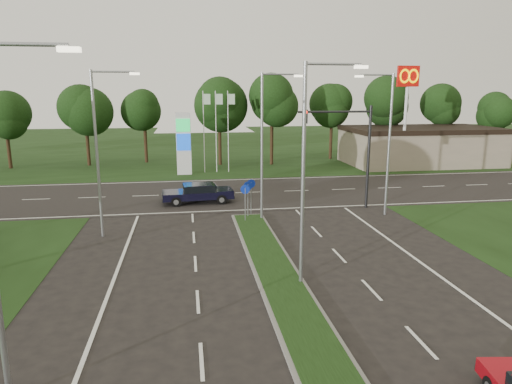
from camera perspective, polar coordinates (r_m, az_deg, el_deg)
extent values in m
plane|color=black|center=(14.26, 8.58, -21.20)|extent=(160.00, 160.00, 0.00)
cube|color=black|center=(66.87, -5.46, 5.56)|extent=(160.00, 50.00, 0.02)
cube|color=black|center=(36.36, -2.59, -0.13)|extent=(160.00, 12.00, 0.02)
cube|color=slate|center=(17.58, 4.64, -14.00)|extent=(2.00, 26.00, 0.12)
cube|color=gray|center=(54.17, 19.82, 5.43)|extent=(16.00, 9.00, 4.00)
cylinder|color=gray|center=(18.20, 5.89, 1.68)|extent=(0.16, 0.16, 9.00)
cylinder|color=gray|center=(18.23, 9.68, 15.49)|extent=(2.20, 0.10, 0.10)
cube|color=#FFF2CC|center=(18.60, 13.00, 14.98)|extent=(0.50, 0.22, 0.12)
cylinder|color=gray|center=(27.88, 0.73, 5.45)|extent=(0.16, 0.16, 9.00)
cylinder|color=gray|center=(27.90, 3.06, 14.49)|extent=(2.20, 0.10, 0.10)
cube|color=#FFF2CC|center=(28.14, 5.32, 14.24)|extent=(0.50, 0.22, 0.12)
cylinder|color=gray|center=(11.93, -27.71, 16.04)|extent=(2.20, 0.10, 0.10)
cube|color=#FFF2CC|center=(11.63, -22.33, 16.15)|extent=(0.50, 0.22, 0.12)
cylinder|color=gray|center=(25.97, -19.24, 4.25)|extent=(0.16, 0.16, 9.00)
cylinder|color=gray|center=(25.59, -17.47, 14.16)|extent=(2.20, 0.10, 0.10)
cube|color=#FFF2CC|center=(25.45, -14.93, 14.09)|extent=(0.50, 0.22, 0.12)
cylinder|color=gray|center=(30.32, 16.28, 5.52)|extent=(0.16, 0.16, 9.00)
cylinder|color=gray|center=(29.70, 14.82, 13.98)|extent=(2.20, 0.10, 0.10)
cube|color=#FFF2CC|center=(29.28, 12.78, 13.92)|extent=(0.50, 0.22, 0.12)
cylinder|color=black|center=(32.05, 13.87, 4.19)|extent=(0.20, 0.20, 7.00)
cylinder|color=black|center=(30.91, 9.82, 9.86)|extent=(5.00, 0.14, 0.14)
cube|color=black|center=(30.35, 6.16, 9.36)|extent=(0.28, 0.28, 0.90)
sphere|color=#FF190C|center=(30.16, 6.27, 9.91)|extent=(0.20, 0.20, 0.20)
cylinder|color=gray|center=(27.86, -1.35, -1.67)|extent=(0.06, 0.06, 2.20)
cylinder|color=#0C26A5|center=(27.63, -1.36, 0.34)|extent=(0.56, 0.04, 0.56)
cylinder|color=gray|center=(28.86, -1.02, -1.18)|extent=(0.06, 0.06, 2.20)
cylinder|color=#0C26A5|center=(28.64, -1.02, 0.77)|extent=(0.56, 0.04, 0.56)
cylinder|color=gray|center=(29.57, -0.62, -0.84)|extent=(0.06, 0.06, 2.20)
cylinder|color=#0C26A5|center=(29.36, -0.63, 1.06)|extent=(0.56, 0.04, 0.56)
cube|color=silver|center=(44.57, -9.03, 5.95)|extent=(1.40, 0.30, 6.00)
cube|color=#0CA53F|center=(44.23, -9.11, 8.25)|extent=(1.30, 0.08, 1.20)
cube|color=#0C3FBF|center=(44.37, -9.04, 6.19)|extent=(1.30, 0.08, 1.60)
cylinder|color=silver|center=(45.50, -6.53, 7.42)|extent=(0.08, 0.08, 8.00)
cube|color=#B2D8B2|center=(45.36, -6.18, 11.46)|extent=(0.70, 0.02, 1.00)
cylinder|color=silver|center=(45.56, -5.01, 7.46)|extent=(0.08, 0.08, 8.00)
cube|color=#B2D8B2|center=(45.43, -4.64, 11.49)|extent=(0.70, 0.02, 1.00)
cylinder|color=silver|center=(45.66, -3.50, 7.49)|extent=(0.08, 0.08, 8.00)
cube|color=#B2D8B2|center=(45.53, -3.10, 11.52)|extent=(0.70, 0.02, 1.00)
cylinder|color=silver|center=(48.54, 18.12, 8.38)|extent=(0.30, 0.30, 10.00)
cube|color=#BF0C07|center=(48.48, 18.48, 13.57)|extent=(2.20, 0.35, 2.00)
torus|color=#FFC600|center=(48.08, 18.11, 13.61)|extent=(1.06, 0.16, 1.06)
torus|color=#FFC600|center=(48.49, 19.09, 13.53)|extent=(1.06, 0.16, 1.06)
cylinder|color=black|center=(51.75, -4.53, 6.05)|extent=(0.36, 0.36, 4.40)
sphere|color=black|center=(51.46, -4.61, 10.81)|extent=(6.00, 6.00, 6.00)
sphere|color=black|center=(51.27, -4.27, 11.93)|extent=(4.80, 4.80, 4.80)
cube|color=black|center=(33.31, -7.31, -0.27)|extent=(5.14, 2.39, 0.51)
cube|color=black|center=(33.21, -7.16, 0.56)|extent=(2.32, 1.89, 0.48)
cube|color=black|center=(33.17, -7.17, 0.96)|extent=(1.91, 1.76, 0.05)
cylinder|color=black|center=(32.35, -9.96, -1.24)|extent=(0.72, 0.28, 0.71)
cylinder|color=black|center=(34.19, -10.12, -0.51)|extent=(0.72, 0.28, 0.71)
cylinder|color=black|center=(32.63, -4.33, -0.96)|extent=(0.72, 0.28, 0.71)
cylinder|color=black|center=(34.46, -4.79, -0.26)|extent=(0.72, 0.28, 0.71)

